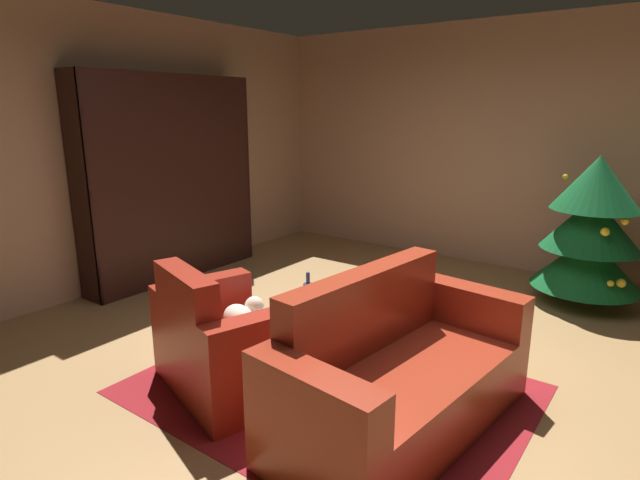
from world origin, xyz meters
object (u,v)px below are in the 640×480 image
Objects in this scene: decorated_tree at (591,229)px; coffee_table at (313,332)px; couch_red at (397,377)px; bookshelf_unit at (182,181)px; book_stack_on_table at (304,322)px; bottle_on_table at (308,298)px; armchair_red at (225,346)px.

coffee_table is at bearing -112.89° from decorated_tree.
decorated_tree is at bearing 79.43° from couch_red.
bookshelf_unit is 1.53× the size of decorated_tree.
coffee_table is at bearing 21.69° from book_stack_on_table.
bottle_on_table is at bearing 166.55° from couch_red.
decorated_tree reaches higher than couch_red.
couch_red reaches higher than coffee_table.
couch_red is at bearing -13.45° from bottle_on_table.
book_stack_on_table is (0.40, 0.33, 0.16)m from armchair_red.
bottle_on_table is at bearing -116.84° from decorated_tree.
armchair_red is 1.15m from couch_red.
bookshelf_unit reaches higher than book_stack_on_table.
decorated_tree is (1.32, 2.62, 0.17)m from bottle_on_table.
decorated_tree is (1.17, 2.76, 0.33)m from coffee_table.
book_stack_on_table is 0.68× the size of bottle_on_table.
coffee_table is at bearing -43.59° from bottle_on_table.
book_stack_on_table is (-0.70, 0.02, 0.16)m from couch_red.
couch_red is 0.86m from bottle_on_table.
armchair_red is 3.54m from decorated_tree.
bookshelf_unit is at bearing 158.20° from bottle_on_table.
armchair_red is at bearing -141.10° from book_stack_on_table.
bookshelf_unit is 2.73m from bottle_on_table.
couch_red reaches higher than bottle_on_table.
couch_red is 2.29× the size of coffee_table.
book_stack_on_table is at bearing -60.95° from bottle_on_table.
couch_red is at bearing -19.84° from bookshelf_unit.
decorated_tree is (1.63, 3.11, 0.42)m from armchair_red.
book_stack_on_table is 0.22m from bottle_on_table.
armchair_red is at bearing -34.38° from bookshelf_unit.
armchair_red reaches higher than bottle_on_table.
coffee_table is at bearing -23.38° from bookshelf_unit.
book_stack_on_table is 3.06m from decorated_tree.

